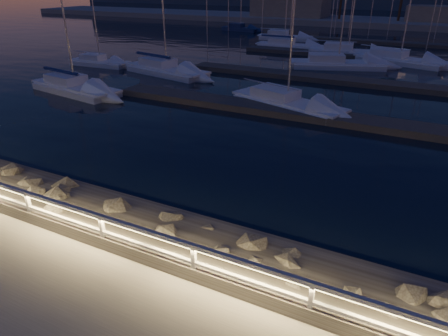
% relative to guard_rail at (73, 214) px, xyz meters
% --- Properties ---
extents(ground, '(400.00, 400.00, 0.00)m').
position_rel_guard_rail_xyz_m(ground, '(0.07, 0.00, -0.77)').
color(ground, '#9D9A8E').
rests_on(ground, ground).
extents(harbor_water, '(400.00, 440.00, 0.60)m').
position_rel_guard_rail_xyz_m(harbor_water, '(0.07, 31.22, -1.74)').
color(harbor_water, black).
rests_on(harbor_water, ground).
extents(guard_rail, '(44.11, 0.12, 1.06)m').
position_rel_guard_rail_xyz_m(guard_rail, '(0.00, 0.00, 0.00)').
color(guard_rail, silver).
rests_on(guard_rail, ground).
extents(riprap, '(37.66, 2.17, 1.22)m').
position_rel_guard_rail_xyz_m(riprap, '(-2.41, 1.49, -0.99)').
color(riprap, slate).
rests_on(riprap, ground).
extents(floating_docks, '(22.00, 36.00, 0.40)m').
position_rel_guard_rail_xyz_m(floating_docks, '(0.07, 32.50, -1.17)').
color(floating_docks, '#595249').
rests_on(floating_docks, ground).
extents(far_shore, '(160.00, 14.00, 5.20)m').
position_rel_guard_rail_xyz_m(far_shore, '(-0.06, 74.05, -0.48)').
color(far_shore, '#9D9A8E').
rests_on(far_shore, ground).
extents(sailboat_a, '(6.31, 2.25, 10.62)m').
position_rel_guard_rail_xyz_m(sailboat_a, '(-20.10, 22.61, -0.97)').
color(sailboat_a, white).
rests_on(sailboat_a, ground).
extents(sailboat_b, '(8.20, 3.57, 13.54)m').
position_rel_guard_rail_xyz_m(sailboat_b, '(-14.63, 14.06, -0.93)').
color(sailboat_b, white).
rests_on(sailboat_b, ground).
extents(sailboat_c, '(8.21, 4.67, 13.46)m').
position_rel_guard_rail_xyz_m(sailboat_c, '(0.51, 17.40, -0.95)').
color(sailboat_c, white).
rests_on(sailboat_c, ground).
extents(sailboat_f, '(8.75, 4.24, 14.38)m').
position_rel_guard_rail_xyz_m(sailboat_f, '(-12.21, 22.32, -0.91)').
color(sailboat_f, white).
rests_on(sailboat_f, ground).
extents(sailboat_g, '(9.25, 5.37, 15.18)m').
position_rel_guard_rail_xyz_m(sailboat_g, '(0.52, 31.89, -0.92)').
color(sailboat_g, white).
rests_on(sailboat_g, ground).
extents(sailboat_i, '(7.52, 2.93, 12.56)m').
position_rel_guard_rail_xyz_m(sailboat_i, '(-10.26, 48.04, -0.93)').
color(sailboat_i, white).
rests_on(sailboat_i, ground).
extents(sailboat_j, '(8.51, 3.41, 14.11)m').
position_rel_guard_rail_xyz_m(sailboat_j, '(0.01, 39.23, -0.91)').
color(sailboat_j, white).
rests_on(sailboat_j, ground).
extents(sailboat_k, '(9.08, 4.90, 14.85)m').
position_rel_guard_rail_xyz_m(sailboat_k, '(5.52, 36.77, -0.92)').
color(sailboat_k, white).
rests_on(sailboat_k, ground).
extents(sailboat_m, '(6.73, 2.77, 11.20)m').
position_rel_guard_rail_xyz_m(sailboat_m, '(-20.11, 55.02, -0.96)').
color(sailboat_m, navy).
rests_on(sailboat_m, ground).
extents(sailboat_n, '(8.00, 2.51, 13.55)m').
position_rel_guard_rail_xyz_m(sailboat_n, '(-7.11, 40.60, -0.93)').
color(sailboat_n, white).
rests_on(sailboat_n, ground).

